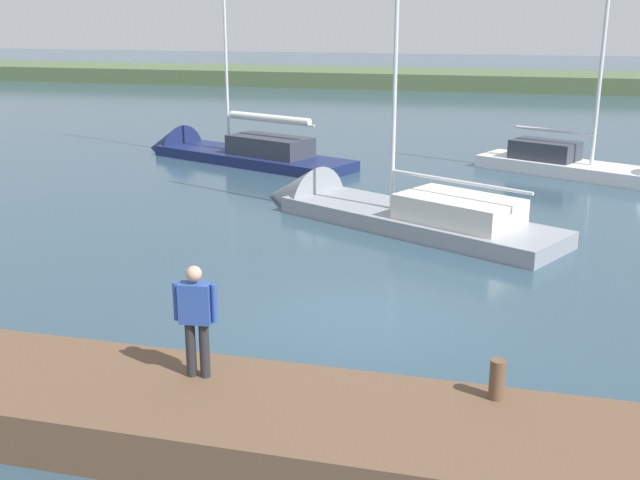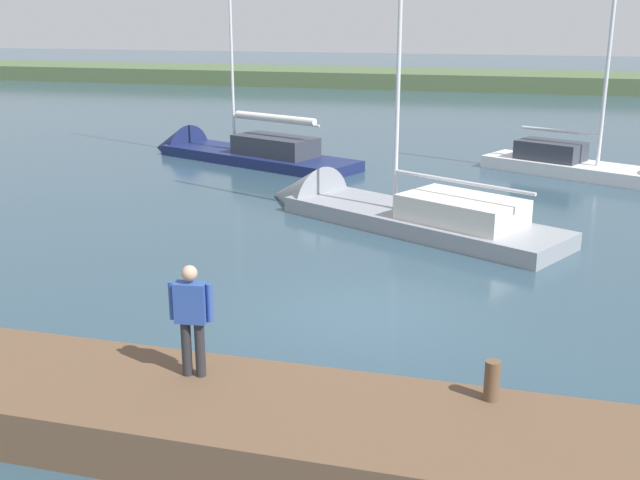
# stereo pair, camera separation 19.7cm
# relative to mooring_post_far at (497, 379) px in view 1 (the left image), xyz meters

# --- Properties ---
(ground_plane) EXTENTS (200.00, 200.00, 0.00)m
(ground_plane) POSITION_rel_mooring_post_far_xyz_m (2.65, -3.92, -0.99)
(ground_plane) COLOR #2D4756
(far_shoreline) EXTENTS (180.00, 8.00, 2.40)m
(far_shoreline) POSITION_rel_mooring_post_far_xyz_m (2.65, -52.53, -0.99)
(far_shoreline) COLOR #4C603D
(far_shoreline) RESTS_ON ground_plane
(dock_pier) EXTENTS (26.46, 2.38, 0.71)m
(dock_pier) POSITION_rel_mooring_post_far_xyz_m (2.65, 0.83, -0.63)
(dock_pier) COLOR brown
(dock_pier) RESTS_ON ground_plane
(mooring_post_far) EXTENTS (0.20, 0.20, 0.55)m
(mooring_post_far) POSITION_rel_mooring_post_far_xyz_m (0.00, 0.00, 0.00)
(mooring_post_far) COLOR brown
(mooring_post_far) RESTS_ON dock_pier
(sailboat_inner_slip) EXTENTS (10.22, 5.93, 12.95)m
(sailboat_inner_slip) POSITION_rel_mooring_post_far_xyz_m (11.32, -18.92, -0.84)
(sailboat_inner_slip) COLOR navy
(sailboat_inner_slip) RESTS_ON ground_plane
(sailboat_near_dock) EXTENTS (9.58, 6.47, 10.67)m
(sailboat_near_dock) POSITION_rel_mooring_post_far_xyz_m (3.86, -11.25, -0.80)
(sailboat_near_dock) COLOR gray
(sailboat_near_dock) RESTS_ON ground_plane
(sailboat_mid_channel) EXTENTS (7.72, 5.03, 9.76)m
(sailboat_mid_channel) POSITION_rel_mooring_post_far_xyz_m (-2.88, -18.59, -0.77)
(sailboat_mid_channel) COLOR white
(sailboat_mid_channel) RESTS_ON ground_plane
(person_on_dock) EXTENTS (0.62, 0.26, 1.62)m
(person_on_dock) POSITION_rel_mooring_post_far_xyz_m (4.04, 0.38, 0.65)
(person_on_dock) COLOR #28282D
(person_on_dock) RESTS_ON dock_pier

